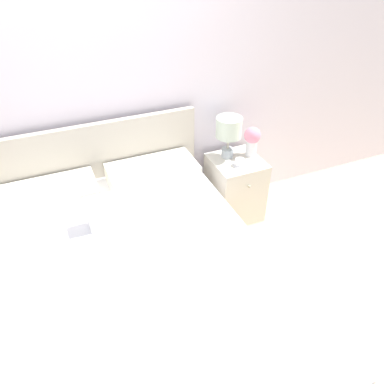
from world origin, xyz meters
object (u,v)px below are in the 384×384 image
Objects in this scene: nightstand at (235,188)px; bed at (136,289)px; table_lamp at (229,130)px; flower_vase at (252,139)px; teacup at (240,163)px.

bed is at bearing -145.78° from nightstand.
table_lamp reaches higher than flower_vase.
nightstand is 0.47m from flower_vase.
flower_vase is 0.25m from teacup.
bed is 1.36m from teacup.
flower_vase is at bearing 32.08° from bed.
nightstand is (1.15, 0.78, -0.02)m from bed.
bed is at bearing -148.20° from teacup.
teacup reaches higher than nightstand.
table_lamp is at bearing 119.26° from nightstand.
teacup is at bearing 31.80° from bed.
teacup is at bearing -103.40° from nightstand.
flower_vase is (1.31, 0.82, 0.43)m from bed.
bed is at bearing -147.92° from flower_vase.
teacup is (1.13, 0.70, 0.30)m from bed.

